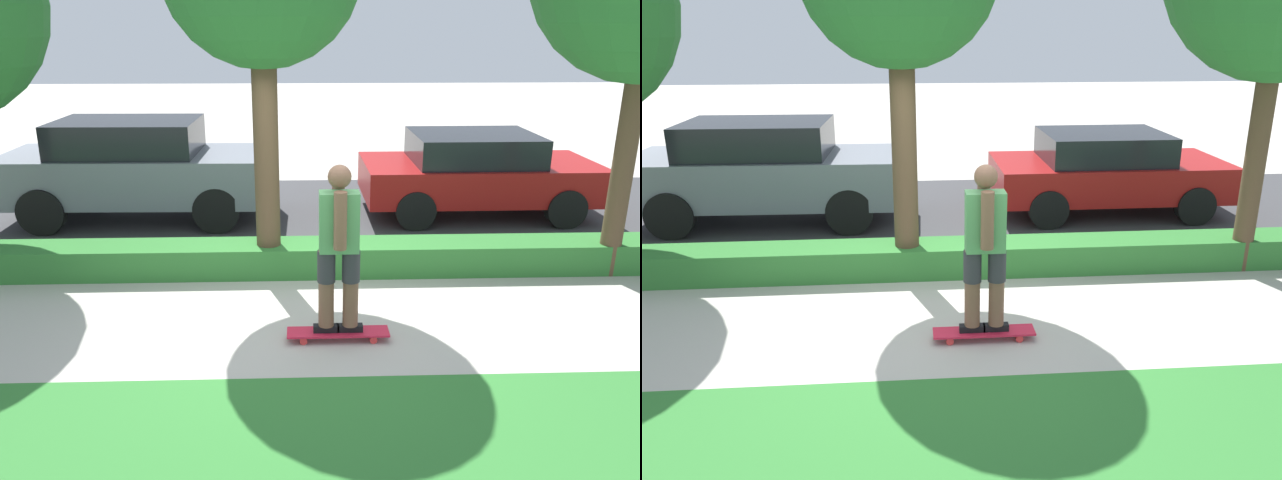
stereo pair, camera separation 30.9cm
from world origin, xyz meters
The scene contains 7 objects.
ground_plane centered at (0.00, 0.00, 0.00)m, with size 60.00×60.00×0.00m, color #ADA89E.
street_asphalt centered at (0.00, 4.20, 0.00)m, with size 16.05×5.00×0.01m.
hedge_row centered at (0.00, 1.60, 0.20)m, with size 16.05×0.60×0.40m.
skateboard centered at (0.25, -0.27, 0.08)m, with size 1.04×0.24×0.10m.
skater_person centered at (0.25, -0.27, 1.02)m, with size 0.50×0.44×1.72m.
parked_car_front centered at (-2.75, 4.10, 0.86)m, with size 4.31×1.83×1.63m.
parked_car_middle centered at (2.86, 4.20, 0.72)m, with size 3.86×1.94×1.37m.
Camera 2 is at (-0.45, -5.94, 3.04)m, focal length 35.00 mm.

